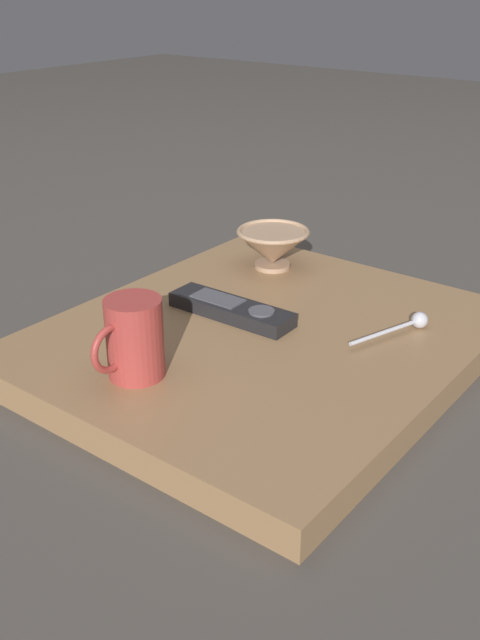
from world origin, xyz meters
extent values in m
plane|color=#47423D|center=(0.00, 0.00, 0.00)|extent=(6.00, 6.00, 0.00)
cube|color=#936D47|center=(0.00, 0.00, 0.02)|extent=(0.55, 0.63, 0.04)
cylinder|color=tan|center=(-0.13, 0.21, 0.05)|extent=(0.06, 0.06, 0.01)
cone|color=tan|center=(-0.13, 0.21, 0.08)|extent=(0.13, 0.13, 0.06)
torus|color=tan|center=(-0.13, 0.21, 0.11)|extent=(0.12, 0.12, 0.01)
cylinder|color=#A53833|center=(-0.05, -0.20, 0.09)|extent=(0.07, 0.07, 0.10)
torus|color=#A53833|center=(-0.05, -0.24, 0.10)|extent=(0.01, 0.06, 0.06)
cylinder|color=silver|center=(0.15, 0.08, 0.05)|extent=(0.04, 0.12, 0.01)
sphere|color=silver|center=(0.18, 0.14, 0.05)|extent=(0.02, 0.02, 0.02)
cube|color=black|center=(-0.06, 0.01, 0.05)|extent=(0.20, 0.06, 0.02)
cylinder|color=#4C4C54|center=(-0.01, 0.01, 0.07)|extent=(0.04, 0.04, 0.00)
cube|color=#4C4C54|center=(-0.09, 0.01, 0.06)|extent=(0.08, 0.04, 0.00)
camera|label=1|loc=(0.55, -0.77, 0.51)|focal=41.15mm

